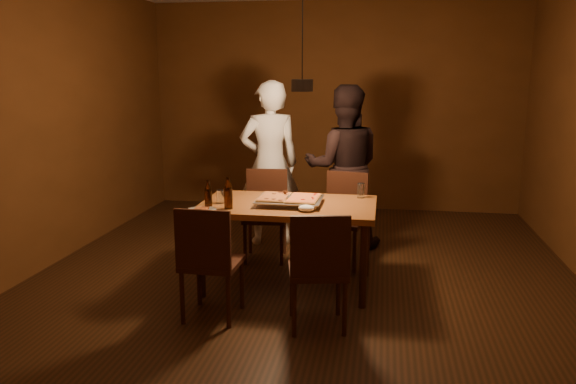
% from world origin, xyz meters
% --- Properties ---
extents(room_shell, '(6.00, 6.00, 6.00)m').
position_xyz_m(room_shell, '(0.00, 0.00, 1.40)').
color(room_shell, '#381D0F').
rests_on(room_shell, ground).
extents(dining_table, '(1.50, 0.90, 0.75)m').
position_xyz_m(dining_table, '(-0.11, -0.06, 0.68)').
color(dining_table, '#975626').
rests_on(dining_table, floor).
extents(chair_far_left, '(0.46, 0.46, 0.49)m').
position_xyz_m(chair_far_left, '(-0.47, 0.70, 0.54)').
color(chair_far_left, '#38190F').
rests_on(chair_far_left, floor).
extents(chair_far_right, '(0.49, 0.49, 0.49)m').
position_xyz_m(chair_far_right, '(0.33, 0.67, 0.54)').
color(chair_far_right, '#38190F').
rests_on(chair_far_right, floor).
extents(chair_near_left, '(0.43, 0.43, 0.49)m').
position_xyz_m(chair_near_left, '(-0.57, -0.87, 0.54)').
color(chair_near_left, '#38190F').
rests_on(chair_near_left, floor).
extents(chair_near_right, '(0.50, 0.50, 0.49)m').
position_xyz_m(chair_near_right, '(0.26, -0.90, 0.54)').
color(chair_near_right, '#38190F').
rests_on(chair_near_right, floor).
extents(pizza_tray, '(0.58, 0.48, 0.05)m').
position_xyz_m(pizza_tray, '(-0.09, -0.08, 0.77)').
color(pizza_tray, silver).
rests_on(pizza_tray, dining_table).
extents(pizza_meat, '(0.25, 0.39, 0.02)m').
position_xyz_m(pizza_meat, '(-0.23, -0.08, 0.81)').
color(pizza_meat, maroon).
rests_on(pizza_meat, pizza_tray).
extents(pizza_cheese, '(0.27, 0.41, 0.02)m').
position_xyz_m(pizza_cheese, '(0.03, -0.09, 0.81)').
color(pizza_cheese, gold).
rests_on(pizza_cheese, pizza_tray).
extents(spatula, '(0.18, 0.26, 0.04)m').
position_xyz_m(spatula, '(-0.10, -0.07, 0.81)').
color(spatula, silver).
rests_on(spatula, pizza_tray).
extents(beer_bottle_a, '(0.06, 0.06, 0.23)m').
position_xyz_m(beer_bottle_a, '(-0.73, -0.34, 0.87)').
color(beer_bottle_a, black).
rests_on(beer_bottle_a, dining_table).
extents(beer_bottle_b, '(0.07, 0.07, 0.27)m').
position_xyz_m(beer_bottle_b, '(-0.56, -0.34, 0.88)').
color(beer_bottle_b, black).
rests_on(beer_bottle_b, dining_table).
extents(water_glass_left, '(0.07, 0.07, 0.11)m').
position_xyz_m(water_glass_left, '(-0.69, -0.15, 0.81)').
color(water_glass_left, silver).
rests_on(water_glass_left, dining_table).
extents(water_glass_right, '(0.06, 0.06, 0.13)m').
position_xyz_m(water_glass_right, '(0.50, 0.27, 0.82)').
color(water_glass_right, silver).
rests_on(water_glass_right, dining_table).
extents(plate_slice, '(0.24, 0.24, 0.03)m').
position_xyz_m(plate_slice, '(-0.75, -0.45, 0.76)').
color(plate_slice, white).
rests_on(plate_slice, dining_table).
extents(napkin, '(0.13, 0.10, 0.05)m').
position_xyz_m(napkin, '(0.09, -0.32, 0.78)').
color(napkin, white).
rests_on(napkin, dining_table).
extents(diner_white, '(0.76, 0.64, 1.78)m').
position_xyz_m(diner_white, '(-0.53, 1.19, 0.89)').
color(diner_white, white).
rests_on(diner_white, floor).
extents(diner_dark, '(0.92, 0.75, 1.74)m').
position_xyz_m(diner_dark, '(0.27, 1.24, 0.87)').
color(diner_dark, black).
rests_on(diner_dark, floor).
extents(pendant_lamp, '(0.18, 0.18, 1.10)m').
position_xyz_m(pendant_lamp, '(0.00, 0.00, 1.76)').
color(pendant_lamp, black).
rests_on(pendant_lamp, ceiling).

